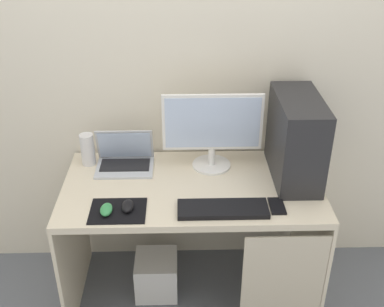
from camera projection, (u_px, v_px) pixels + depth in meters
ground_plane at (192, 291)px, 2.78m from camera, size 8.00×8.00×0.00m
wall_back at (191, 54)px, 2.46m from camera, size 4.00×0.05×2.60m
desk at (195, 211)px, 2.48m from camera, size 1.30×0.68×0.74m
pc_tower at (296, 138)px, 2.38m from camera, size 0.21×0.46×0.43m
monitor at (212, 130)px, 2.45m from camera, size 0.51×0.20×0.42m
laptop at (125, 159)px, 2.54m from camera, size 0.30×0.21×0.20m
speaker at (88, 149)px, 2.54m from camera, size 0.07×0.07×0.17m
keyboard at (223, 209)px, 2.21m from camera, size 0.42×0.14×0.02m
mousepad at (118, 211)px, 2.21m from camera, size 0.26×0.20×0.00m
mouse_left at (128, 206)px, 2.21m from camera, size 0.06×0.10×0.03m
mouse_right at (106, 210)px, 2.19m from camera, size 0.06×0.10×0.03m
cell_phone at (277, 206)px, 2.24m from camera, size 0.07×0.13×0.01m
subwoofer at (157, 275)px, 2.73m from camera, size 0.24×0.24×0.24m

